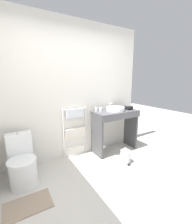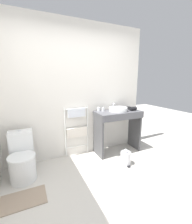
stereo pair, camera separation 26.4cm
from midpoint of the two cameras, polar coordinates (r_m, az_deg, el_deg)
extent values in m
plane|color=beige|center=(2.20, 7.47, -32.30)|extent=(12.00, 12.00, 0.00)
cube|color=silver|center=(3.00, -11.23, 7.63)|extent=(2.96, 0.12, 2.62)
cylinder|color=white|center=(2.66, -28.76, -19.79)|extent=(0.38, 0.38, 0.38)
cylinder|color=white|center=(2.56, -29.24, -15.89)|extent=(0.40, 0.40, 0.02)
cube|color=white|center=(2.74, -29.78, -10.50)|extent=(0.36, 0.19, 0.34)
cylinder|color=silver|center=(2.68, -30.17, -7.06)|extent=(0.05, 0.05, 0.01)
cylinder|color=white|center=(3.00, -14.70, -8.18)|extent=(0.02, 0.02, 1.02)
cylinder|color=white|center=(3.15, -6.42, -6.87)|extent=(0.02, 0.02, 1.02)
cylinder|color=white|center=(3.19, -10.22, -13.05)|extent=(0.47, 0.02, 0.02)
cylinder|color=white|center=(3.05, -10.50, -6.26)|extent=(0.47, 0.02, 0.02)
cylinder|color=white|center=(2.95, -10.80, 1.10)|extent=(0.47, 0.02, 0.02)
cube|color=silver|center=(2.94, -10.56, -0.45)|extent=(0.35, 0.04, 0.17)
cube|color=silver|center=(3.05, -10.26, -7.94)|extent=(0.41, 0.04, 0.19)
cube|color=#4C4C51|center=(3.16, 5.09, 0.15)|extent=(0.95, 0.48, 0.03)
cube|color=#4C4C51|center=(3.00, 7.60, -1.89)|extent=(0.95, 0.02, 0.10)
cube|color=#4C4C4F|center=(3.05, -2.12, -9.03)|extent=(0.04, 0.41, 0.86)
cube|color=#4C4C4F|center=(3.55, 10.97, -6.15)|extent=(0.04, 0.41, 0.86)
cylinder|color=white|center=(3.15, 5.05, 1.21)|extent=(0.38, 0.38, 0.08)
cylinder|color=silver|center=(3.15, 5.06, 1.86)|extent=(0.31, 0.31, 0.01)
cylinder|color=silver|center=(3.31, 3.03, 2.32)|extent=(0.02, 0.02, 0.14)
cylinder|color=silver|center=(3.26, 3.48, 3.25)|extent=(0.02, 0.09, 0.02)
cylinder|color=white|center=(3.10, -2.32, 1.07)|extent=(0.06, 0.06, 0.08)
cylinder|color=white|center=(3.11, -0.64, 1.04)|extent=(0.06, 0.06, 0.07)
cylinder|color=black|center=(3.29, 10.41, 1.52)|extent=(0.14, 0.08, 0.08)
cone|color=black|center=(3.35, 11.64, 1.67)|extent=(0.05, 0.07, 0.07)
cube|color=black|center=(3.33, 9.03, 1.72)|extent=(0.05, 0.09, 0.06)
cylinder|color=silver|center=(2.95, 8.48, -16.56)|extent=(0.19, 0.19, 0.25)
sphere|color=silver|center=(2.88, 8.57, -14.12)|extent=(0.09, 0.09, 0.09)
cube|color=black|center=(2.93, 9.83, -19.30)|extent=(0.05, 0.04, 0.02)
cube|color=gray|center=(2.40, -27.81, -29.01)|extent=(0.56, 0.36, 0.01)
camera|label=1|loc=(0.13, -92.86, -0.62)|focal=24.00mm
camera|label=2|loc=(0.13, 87.14, 0.62)|focal=24.00mm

